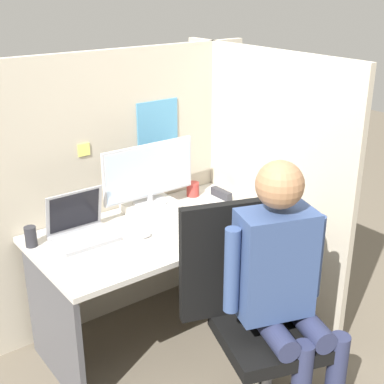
{
  "coord_description": "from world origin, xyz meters",
  "views": [
    {
      "loc": [
        -1.44,
        -1.87,
        1.99
      ],
      "look_at": [
        0.1,
        0.18,
        0.96
      ],
      "focal_mm": 50.0,
      "sensor_mm": 36.0,
      "label": 1
    }
  ],
  "objects_px": {
    "monitor": "(149,173)",
    "stapler": "(221,194)",
    "paper_box": "(150,207)",
    "carrot_toy": "(206,231)",
    "office_chair": "(250,311)",
    "person": "(284,278)",
    "pen_cup": "(31,237)",
    "coffee_mug": "(193,189)",
    "laptop": "(81,230)"
  },
  "relations": [
    {
      "from": "monitor",
      "to": "stapler",
      "type": "bearing_deg",
      "value": -11.44
    },
    {
      "from": "paper_box",
      "to": "carrot_toy",
      "type": "distance_m",
      "value": 0.45
    },
    {
      "from": "stapler",
      "to": "office_chair",
      "type": "relative_size",
      "value": 0.16
    },
    {
      "from": "carrot_toy",
      "to": "office_chair",
      "type": "relative_size",
      "value": 0.11
    },
    {
      "from": "carrot_toy",
      "to": "person",
      "type": "xyz_separation_m",
      "value": [
        -0.05,
        -0.62,
        0.02
      ]
    },
    {
      "from": "stapler",
      "to": "office_chair",
      "type": "bearing_deg",
      "value": -121.27
    },
    {
      "from": "stapler",
      "to": "pen_cup",
      "type": "distance_m",
      "value": 1.2
    },
    {
      "from": "office_chair",
      "to": "pen_cup",
      "type": "relative_size",
      "value": 9.57
    },
    {
      "from": "carrot_toy",
      "to": "coffee_mug",
      "type": "distance_m",
      "value": 0.55
    },
    {
      "from": "paper_box",
      "to": "carrot_toy",
      "type": "bearing_deg",
      "value": -80.76
    },
    {
      "from": "carrot_toy",
      "to": "stapler",
      "type": "bearing_deg",
      "value": 41.3
    },
    {
      "from": "coffee_mug",
      "to": "pen_cup",
      "type": "xyz_separation_m",
      "value": [
        -1.07,
        -0.05,
        0.01
      ]
    },
    {
      "from": "office_chair",
      "to": "stapler",
      "type": "bearing_deg",
      "value": 58.73
    },
    {
      "from": "person",
      "to": "coffee_mug",
      "type": "height_order",
      "value": "person"
    },
    {
      "from": "monitor",
      "to": "person",
      "type": "xyz_separation_m",
      "value": [
        0.02,
        -1.06,
        -0.19
      ]
    },
    {
      "from": "monitor",
      "to": "carrot_toy",
      "type": "distance_m",
      "value": 0.5
    },
    {
      "from": "monitor",
      "to": "laptop",
      "type": "xyz_separation_m",
      "value": [
        -0.49,
        -0.09,
        -0.19
      ]
    },
    {
      "from": "pen_cup",
      "to": "coffee_mug",
      "type": "bearing_deg",
      "value": 2.51
    },
    {
      "from": "monitor",
      "to": "coffee_mug",
      "type": "distance_m",
      "value": 0.39
    },
    {
      "from": "carrot_toy",
      "to": "coffee_mug",
      "type": "bearing_deg",
      "value": 60.5
    },
    {
      "from": "stapler",
      "to": "office_chair",
      "type": "xyz_separation_m",
      "value": [
        -0.5,
        -0.82,
        -0.22
      ]
    },
    {
      "from": "laptop",
      "to": "office_chair",
      "type": "xyz_separation_m",
      "value": [
        0.46,
        -0.83,
        -0.24
      ]
    },
    {
      "from": "paper_box",
      "to": "person",
      "type": "height_order",
      "value": "person"
    },
    {
      "from": "monitor",
      "to": "office_chair",
      "type": "bearing_deg",
      "value": -91.7
    },
    {
      "from": "monitor",
      "to": "coffee_mug",
      "type": "bearing_deg",
      "value": 5.97
    },
    {
      "from": "laptop",
      "to": "office_chair",
      "type": "bearing_deg",
      "value": -60.95
    },
    {
      "from": "paper_box",
      "to": "office_chair",
      "type": "bearing_deg",
      "value": -91.7
    },
    {
      "from": "person",
      "to": "coffee_mug",
      "type": "distance_m",
      "value": 1.14
    },
    {
      "from": "person",
      "to": "stapler",
      "type": "bearing_deg",
      "value": 65.21
    },
    {
      "from": "pen_cup",
      "to": "carrot_toy",
      "type": "bearing_deg",
      "value": -28.35
    },
    {
      "from": "carrot_toy",
      "to": "pen_cup",
      "type": "height_order",
      "value": "pen_cup"
    },
    {
      "from": "laptop",
      "to": "person",
      "type": "relative_size",
      "value": 0.25
    },
    {
      "from": "stapler",
      "to": "person",
      "type": "height_order",
      "value": "person"
    },
    {
      "from": "paper_box",
      "to": "monitor",
      "type": "distance_m",
      "value": 0.21
    },
    {
      "from": "stapler",
      "to": "pen_cup",
      "type": "relative_size",
      "value": 1.51
    },
    {
      "from": "paper_box",
      "to": "coffee_mug",
      "type": "distance_m",
      "value": 0.35
    },
    {
      "from": "carrot_toy",
      "to": "pen_cup",
      "type": "relative_size",
      "value": 1.1
    },
    {
      "from": "person",
      "to": "coffee_mug",
      "type": "bearing_deg",
      "value": 73.73
    },
    {
      "from": "paper_box",
      "to": "laptop",
      "type": "bearing_deg",
      "value": -170.28
    },
    {
      "from": "carrot_toy",
      "to": "coffee_mug",
      "type": "height_order",
      "value": "coffee_mug"
    },
    {
      "from": "carrot_toy",
      "to": "office_chair",
      "type": "height_order",
      "value": "office_chair"
    },
    {
      "from": "stapler",
      "to": "laptop",
      "type": "bearing_deg",
      "value": 179.47
    },
    {
      "from": "carrot_toy",
      "to": "person",
      "type": "height_order",
      "value": "person"
    },
    {
      "from": "coffee_mug",
      "to": "paper_box",
      "type": "bearing_deg",
      "value": -173.57
    },
    {
      "from": "laptop",
      "to": "coffee_mug",
      "type": "relative_size",
      "value": 3.57
    },
    {
      "from": "paper_box",
      "to": "coffee_mug",
      "type": "height_order",
      "value": "coffee_mug"
    },
    {
      "from": "stapler",
      "to": "office_chair",
      "type": "height_order",
      "value": "office_chair"
    },
    {
      "from": "laptop",
      "to": "monitor",
      "type": "bearing_deg",
      "value": 10.04
    },
    {
      "from": "paper_box",
      "to": "person",
      "type": "relative_size",
      "value": 0.23
    },
    {
      "from": "carrot_toy",
      "to": "person",
      "type": "bearing_deg",
      "value": -94.48
    }
  ]
}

